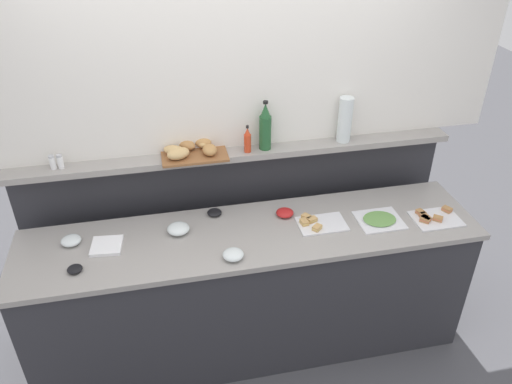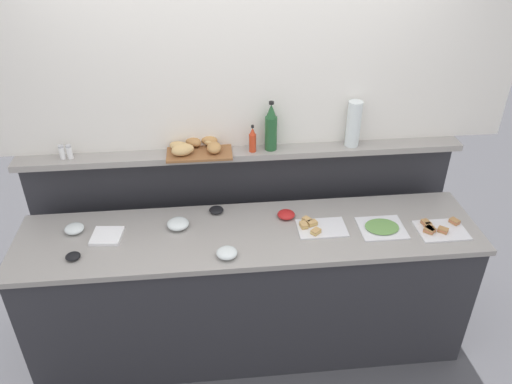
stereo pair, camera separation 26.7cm
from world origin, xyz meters
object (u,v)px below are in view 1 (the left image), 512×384
Objects in this scene: glass_bowl_large at (178,229)px; sandwich_platter_front at (434,218)px; glass_bowl_small at (233,255)px; pepper_shaker at (60,162)px; glass_bowl_medium at (71,241)px; bread_basket at (192,149)px; napkin_stack at (107,246)px; wine_bottle_green at (265,128)px; condiment_bowl_cream at (214,212)px; water_carafe at (345,120)px; salt_shaker at (52,162)px; condiment_bowl_teal at (75,269)px; sandwich_platter_side at (318,223)px; condiment_bowl_red at (285,213)px; cold_cuts_platter at (379,220)px; hot_sauce_bottle at (248,140)px.

sandwich_platter_front is at bearing -7.01° from glass_bowl_large.
pepper_shaker reaches higher than glass_bowl_small.
glass_bowl_medium is 0.88m from bread_basket.
wine_bottle_green is (1.00, 0.38, 0.47)m from napkin_stack.
wine_bottle_green is at bearing 26.66° from condiment_bowl_cream.
glass_bowl_large is 1.46× the size of condiment_bowl_cream.
salt_shaker is at bearing 180.00° from water_carafe.
water_carafe is (1.68, 0.55, 0.47)m from condiment_bowl_teal.
condiment_bowl_red reaches higher than sandwich_platter_side.
sandwich_platter_front is 1.54m from bread_basket.
salt_shaker is (-0.67, 0.32, 0.35)m from glass_bowl_large.
salt_shaker is at bearing 146.91° from glass_bowl_small.
cold_cuts_platter is 2.50× the size of condiment_bowl_red.
pepper_shaker is at bearing 164.06° from sandwich_platter_side.
wine_bottle_green is at bearing 20.57° from napkin_stack.
water_carafe is (1.52, 0.38, 0.47)m from napkin_stack.
condiment_bowl_cream is 0.67m from napkin_stack.
water_carafe is at bearing 0.00° from salt_shaker.
condiment_bowl_cream is 1.03× the size of salt_shaker.
glass_bowl_large reaches higher than cold_cuts_platter.
water_carafe reaches higher than napkin_stack.
napkin_stack is (0.16, 0.17, -0.00)m from condiment_bowl_teal.
sandwich_platter_side reaches higher than condiment_bowl_cream.
pepper_shaker reaches higher than napkin_stack.
sandwich_platter_side is 1.45m from glass_bowl_medium.
glass_bowl_medium is (-0.61, 0.02, -0.00)m from glass_bowl_large.
condiment_bowl_cream is at bearing 167.18° from condiment_bowl_red.
cold_cuts_platter is at bearing -4.89° from glass_bowl_medium.
cold_cuts_platter is at bearing 171.14° from sandwich_platter_front.
cold_cuts_platter is at bearing -30.87° from hot_sauce_bottle.
sandwich_platter_side is 0.92× the size of wine_bottle_green.
sandwich_platter_front is 0.97× the size of water_carafe.
cold_cuts_platter is at bearing -6.50° from glass_bowl_large.
water_carafe is at bearing 36.59° from glass_bowl_small.
glass_bowl_small reaches higher than sandwich_platter_front.
condiment_bowl_teal is at bearing -141.21° from bread_basket.
salt_shaker reaches higher than sandwich_platter_side.
glass_bowl_medium is at bearing 99.28° from condiment_bowl_teal.
pepper_shaker reaches higher than condiment_bowl_red.
glass_bowl_small reaches higher than sandwich_platter_side.
cold_cuts_platter is 1.82m from glass_bowl_medium.
hot_sauce_bottle is 0.44× the size of bread_basket.
cold_cuts_platter is at bearing 9.82° from glass_bowl_small.
napkin_stack is at bearing -166.03° from water_carafe.
water_carafe reaches higher than condiment_bowl_red.
wine_bottle_green is (1.16, 0.55, 0.46)m from condiment_bowl_teal.
condiment_bowl_red is (-0.17, 0.14, 0.01)m from sandwich_platter_side.
hot_sauce_bottle is 0.34m from bread_basket.
glass_bowl_small reaches higher than napkin_stack.
sandwich_platter_side is at bearing -15.94° from pepper_shaker.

